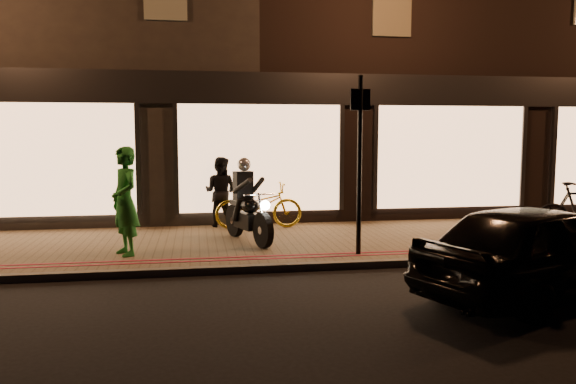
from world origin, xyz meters
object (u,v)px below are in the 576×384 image
(motorcycle, at_px, (247,209))
(bicycle_gold, at_px, (259,206))
(person_green, at_px, (125,201))
(sign_post, at_px, (360,155))
(parked_car, at_px, (541,250))

(motorcycle, xyz_separation_m, bicycle_gold, (0.38, 1.44, -0.12))
(motorcycle, relative_size, person_green, 1.03)
(sign_post, xyz_separation_m, person_green, (-3.89, 0.56, -0.76))
(motorcycle, xyz_separation_m, sign_post, (1.77, -1.41, 1.06))
(bicycle_gold, height_order, person_green, person_green)
(motorcycle, distance_m, person_green, 2.31)
(person_green, bearing_deg, motorcycle, 83.03)
(sign_post, bearing_deg, person_green, 171.87)
(parked_car, bearing_deg, sign_post, 13.32)
(motorcycle, relative_size, bicycle_gold, 1.00)
(person_green, xyz_separation_m, parked_car, (5.65, -3.01, -0.39))
(sign_post, relative_size, person_green, 1.64)
(person_green, height_order, parked_car, person_green)
(motorcycle, distance_m, parked_car, 5.23)
(sign_post, distance_m, person_green, 4.01)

